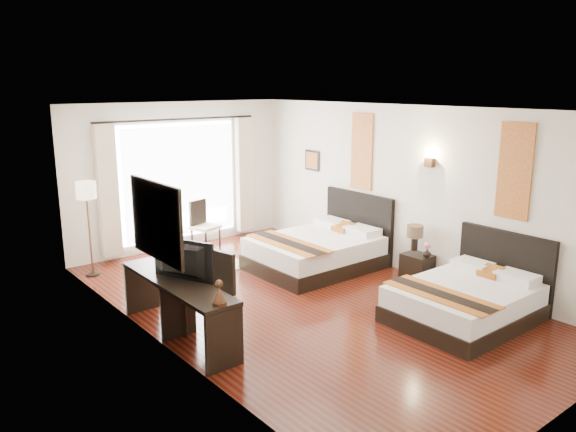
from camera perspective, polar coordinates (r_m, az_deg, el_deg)
floor at (r=8.36m, az=1.68°, el=-8.74°), size 4.50×7.50×0.01m
ceiling at (r=7.75m, az=1.82°, el=10.78°), size 4.50×7.50×0.02m
wall_headboard at (r=9.52m, az=12.10°, el=2.54°), size 0.01×7.50×2.80m
wall_desk at (r=6.74m, az=-12.95°, el=-1.94°), size 0.01×7.50×2.80m
wall_window at (r=11.00m, az=-11.04°, el=4.03°), size 4.50×0.01×2.80m
wall_entry at (r=5.74m, az=26.94°, el=-5.79°), size 4.50×0.01×2.80m
window_glass at (r=11.01m, az=-10.98°, el=3.51°), size 2.40×0.02×2.20m
sheer_curtain at (r=10.95m, az=-10.83°, el=3.47°), size 2.30×0.02×2.10m
drape_left at (r=10.33m, az=-17.82°, el=2.36°), size 0.35×0.14×2.35m
drape_right at (r=11.66m, az=-4.43°, el=4.16°), size 0.35×0.14×2.35m
art_panel_near at (r=8.39m, az=22.05°, el=4.24°), size 0.03×0.50×1.35m
art_panel_far at (r=10.12m, az=7.51°, el=6.51°), size 0.03×0.50×1.35m
wall_sconce at (r=9.12m, az=14.19°, el=5.29°), size 0.10×0.14×0.14m
mirror_frame at (r=6.81m, az=-13.25°, el=-0.49°), size 0.04×1.25×0.95m
mirror_glass at (r=6.82m, az=-13.06°, el=-0.45°), size 0.01×1.12×0.82m
bed_near at (r=8.05m, az=17.81°, el=-8.06°), size 1.95×1.52×1.09m
bed_far at (r=9.77m, az=3.16°, el=-3.45°), size 2.14×1.67×1.21m
nightstand at (r=9.37m, az=12.98°, el=-5.12°), size 0.37×0.46×0.44m
table_lamp at (r=9.25m, az=12.77°, el=-1.72°), size 0.26×0.26×0.42m
vase at (r=9.15m, az=13.95°, el=-3.33°), size 0.14×0.14×0.15m
console_desk at (r=7.27m, az=-11.10°, el=-9.22°), size 0.50×2.20×0.76m
television at (r=7.03m, az=-11.02°, el=-4.51°), size 0.47×0.86×0.51m
bronze_figurine at (r=6.27m, az=-6.99°, el=-7.85°), size 0.20×0.20×0.25m
desk_chair at (r=7.25m, az=-7.84°, el=-9.57°), size 0.59×0.59×1.07m
floor_lamp at (r=9.68m, az=-19.80°, el=1.87°), size 0.32×0.32×1.59m
side_table at (r=10.20m, az=-13.05°, el=-2.98°), size 0.57×0.57×0.66m
fruit_bowl at (r=10.09m, az=-13.34°, el=-1.07°), size 0.29×0.29×0.06m
window_chair at (r=10.93m, az=-8.43°, el=-1.88°), size 0.54×0.54×0.95m
jute_rug at (r=9.98m, az=-8.45°, el=-5.08°), size 1.44×1.05×0.01m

